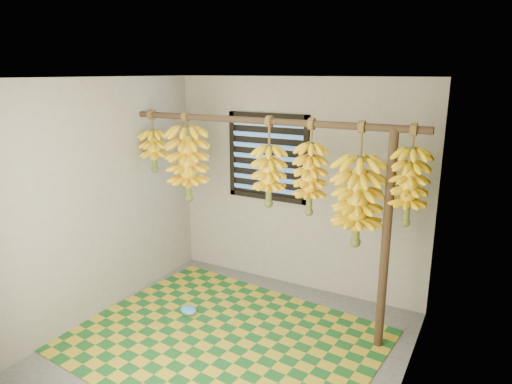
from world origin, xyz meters
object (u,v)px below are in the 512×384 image
Objects in this scene: banana_bunch_b at (188,164)px; support_post at (386,244)px; banana_bunch_f at (409,187)px; banana_bunch_e at (358,201)px; banana_bunch_d at (310,179)px; woven_mat at (223,339)px; banana_bunch_c at (269,176)px; banana_bunch_a at (154,150)px; plastic_bag at (188,310)px.

support_post is at bearing 0.00° from banana_bunch_b.
banana_bunch_e is at bearing 180.00° from banana_bunch_f.
support_post is 0.88m from banana_bunch_d.
woven_mat is 1.81m from banana_bunch_b.
banana_bunch_b is 2.25m from banana_bunch_f.
banana_bunch_c is at bearing 180.00° from banana_bunch_e.
banana_bunch_f is at bearing 0.00° from banana_bunch_e.
woven_mat is 4.13× the size of banana_bunch_a.
plastic_bag is 0.21× the size of banana_bunch_b.
banana_bunch_a is at bearing 180.00° from banana_bunch_c.
banana_bunch_f is (2.70, -0.00, -0.08)m from banana_bunch_a.
banana_bunch_b is at bearing 142.28° from woven_mat.
banana_bunch_a reaches higher than support_post.
woven_mat is at bearing -149.57° from banana_bunch_e.
banana_bunch_f is at bearing -0.00° from banana_bunch_a.
banana_bunch_d is at bearing -180.00° from banana_bunch_e.
banana_bunch_e is at bearing 0.00° from banana_bunch_b.
banana_bunch_c is at bearing 27.88° from plastic_bag.
banana_bunch_d is 0.48m from banana_bunch_e.
plastic_bag is at bearing -166.44° from banana_bunch_e.
plastic_bag reaches higher than woven_mat.
plastic_bag is 1.75m from banana_bunch_a.
support_post is 2.16m from banana_bunch_b.
banana_bunch_a is at bearing 180.00° from banana_bunch_b.
banana_bunch_d reaches higher than plastic_bag.
banana_bunch_c is 1.02× the size of banana_bunch_f.
banana_bunch_d is (1.15, 0.39, 1.45)m from plastic_bag.
banana_bunch_e is (1.04, 0.61, 1.34)m from woven_mat.
banana_bunch_d is (1.38, -0.00, -0.01)m from banana_bunch_b.
woven_mat is at bearing -154.98° from support_post.
plastic_bag is 0.18× the size of banana_bunch_e.
banana_bunch_d reaches higher than support_post.
banana_bunch_a is (-0.68, 0.39, 1.56)m from plastic_bag.
support_post reaches higher than plastic_bag.
woven_mat is 0.61m from plastic_bag.
banana_bunch_f reaches higher than plastic_bag.
banana_bunch_c and banana_bunch_d have the same top height.
banana_bunch_e reaches higher than support_post.
woven_mat is 3.10× the size of banana_bunch_d.
support_post is at bearing 11.67° from plastic_bag.
support_post is at bearing 180.00° from banana_bunch_f.
woven_mat is at bearing -133.92° from banana_bunch_d.
banana_bunch_a is 1.42m from banana_bunch_c.
banana_bunch_c is 0.42m from banana_bunch_d.
banana_bunch_c and banana_bunch_f have the same top height.
banana_bunch_d and banana_bunch_e have the same top height.
banana_bunch_c and banana_bunch_e have the same top height.
banana_bunch_b is at bearing 180.00° from banana_bunch_c.
plastic_bag is 2.10m from banana_bunch_e.
banana_bunch_c is at bearing 74.56° from woven_mat.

